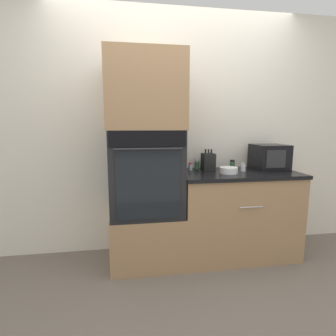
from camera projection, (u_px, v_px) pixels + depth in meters
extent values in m
plane|color=#6B6056|center=(187.00, 274.00, 2.38)|extent=(12.00, 12.00, 0.00)
cube|color=silver|center=(175.00, 133.00, 2.79)|extent=(8.00, 0.05, 2.50)
cube|color=#A87F56|center=(147.00, 237.00, 2.58)|extent=(0.68, 0.60, 0.50)
cube|color=black|center=(146.00, 172.00, 2.47)|extent=(0.66, 0.59, 0.79)
cube|color=black|center=(148.00, 139.00, 2.13)|extent=(0.63, 0.01, 0.13)
cube|color=orange|center=(148.00, 139.00, 2.13)|extent=(0.09, 0.00, 0.03)
cube|color=black|center=(148.00, 185.00, 2.19)|extent=(0.54, 0.01, 0.60)
cylinder|color=black|center=(148.00, 149.00, 2.11)|extent=(0.56, 0.02, 0.02)
cube|color=#A87F56|center=(145.00, 93.00, 2.36)|extent=(0.68, 0.60, 0.66)
cube|color=#A87F56|center=(236.00, 215.00, 2.69)|extent=(1.16, 0.60, 0.84)
cube|color=black|center=(238.00, 173.00, 2.62)|extent=(1.18, 0.63, 0.03)
cylinder|color=#B7B7BC|center=(251.00, 207.00, 2.36)|extent=(0.22, 0.01, 0.01)
cube|color=black|center=(269.00, 157.00, 2.74)|extent=(0.33, 0.32, 0.26)
cube|color=#28282B|center=(276.00, 159.00, 2.58)|extent=(0.20, 0.01, 0.18)
cube|color=black|center=(208.00, 162.00, 2.73)|extent=(0.12, 0.14, 0.17)
cylinder|color=black|center=(206.00, 151.00, 2.71)|extent=(0.02, 0.02, 0.04)
cylinder|color=black|center=(208.00, 151.00, 2.71)|extent=(0.02, 0.02, 0.04)
cylinder|color=black|center=(211.00, 151.00, 2.72)|extent=(0.02, 0.02, 0.04)
cylinder|color=white|center=(229.00, 170.00, 2.53)|extent=(0.17, 0.17, 0.06)
cylinder|color=silver|center=(243.00, 168.00, 2.64)|extent=(0.05, 0.05, 0.06)
cylinder|color=#B7B7BC|center=(243.00, 164.00, 2.64)|extent=(0.05, 0.05, 0.02)
cylinder|color=#427047|center=(197.00, 165.00, 2.77)|extent=(0.05, 0.05, 0.08)
cylinder|color=#B7B7BC|center=(197.00, 161.00, 2.77)|extent=(0.04, 0.04, 0.02)
cylinder|color=#427047|center=(232.00, 165.00, 2.80)|extent=(0.05, 0.05, 0.07)
cylinder|color=black|center=(232.00, 161.00, 2.79)|extent=(0.05, 0.05, 0.02)
cylinder|color=silver|center=(190.00, 167.00, 2.71)|extent=(0.04, 0.04, 0.06)
cylinder|color=red|center=(191.00, 163.00, 2.71)|extent=(0.04, 0.04, 0.02)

